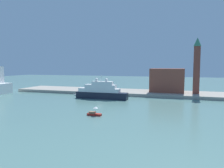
% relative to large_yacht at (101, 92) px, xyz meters
% --- Properties ---
extents(ground, '(400.00, 400.00, 0.00)m').
position_rel_large_yacht_xyz_m(ground, '(1.72, -6.20, -3.08)').
color(ground, slate).
extents(quay_dock, '(110.00, 20.01, 1.45)m').
position_rel_large_yacht_xyz_m(quay_dock, '(1.72, 19.81, -2.35)').
color(quay_dock, gray).
rests_on(quay_dock, ground).
extents(large_yacht, '(23.11, 3.77, 10.40)m').
position_rel_large_yacht_xyz_m(large_yacht, '(0.00, 0.00, 0.00)').
color(large_yacht, black).
rests_on(large_yacht, ground).
extents(small_motorboat, '(4.20, 1.42, 2.66)m').
position_rel_large_yacht_xyz_m(small_motorboat, '(9.10, -29.33, -2.27)').
color(small_motorboat, '#B22319').
rests_on(small_motorboat, ground).
extents(work_barge, '(4.29, 1.45, 0.61)m').
position_rel_large_yacht_xyz_m(work_barge, '(-13.81, 5.95, -2.77)').
color(work_barge, silver).
rests_on(work_barge, ground).
extents(harbor_building, '(16.11, 12.08, 11.53)m').
position_rel_large_yacht_xyz_m(harbor_building, '(26.69, 22.38, 4.14)').
color(harbor_building, brown).
rests_on(harbor_building, quay_dock).
extents(bell_tower, '(3.49, 3.49, 25.67)m').
position_rel_large_yacht_xyz_m(bell_tower, '(39.87, 18.65, 12.25)').
color(bell_tower, brown).
rests_on(bell_tower, quay_dock).
extents(parked_car, '(4.00, 1.78, 1.47)m').
position_rel_large_yacht_xyz_m(parked_car, '(-15.81, 15.70, -1.00)').
color(parked_car, '#1E4C99').
rests_on(parked_car, quay_dock).
extents(person_figure, '(0.36, 0.36, 1.81)m').
position_rel_large_yacht_xyz_m(person_figure, '(-9.94, 15.83, -0.78)').
color(person_figure, '#4C4C4C').
rests_on(person_figure, quay_dock).
extents(mooring_bollard, '(0.44, 0.44, 0.77)m').
position_rel_large_yacht_xyz_m(mooring_bollard, '(1.88, 11.49, -1.24)').
color(mooring_bollard, black).
rests_on(mooring_bollard, quay_dock).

